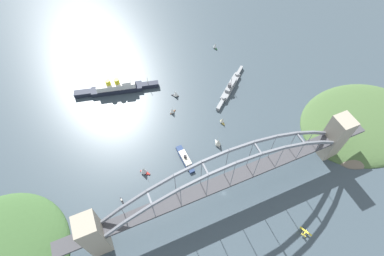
# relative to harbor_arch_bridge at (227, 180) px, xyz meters

# --- Properties ---
(ground_plane) EXTENTS (1400.00, 1400.00, 0.00)m
(ground_plane) POSITION_rel_harbor_arch_bridge_xyz_m (-0.00, 0.00, -30.50)
(ground_plane) COLOR #3D4C56
(harbor_arch_bridge) EXTENTS (305.19, 18.09, 72.92)m
(harbor_arch_bridge) POSITION_rel_harbor_arch_bridge_xyz_m (0.00, 0.00, 0.00)
(harbor_arch_bridge) COLOR #ADA38E
(harbor_arch_bridge) RESTS_ON ground
(headland_east_shore) EXTENTS (151.59, 114.50, 16.31)m
(headland_east_shore) POSITION_rel_harbor_arch_bridge_xyz_m (184.72, 13.40, -30.50)
(headland_east_shore) COLOR #476638
(headland_east_shore) RESTS_ON ground
(ocean_liner) EXTENTS (103.01, 31.18, 19.54)m
(ocean_liner) POSITION_rel_harbor_arch_bridge_xyz_m (-61.60, 174.93, -24.43)
(ocean_liner) COLOR #1E2333
(ocean_liner) RESTS_ON ground
(naval_cruiser) EXTENTS (64.68, 56.43, 17.68)m
(naval_cruiser) POSITION_rel_harbor_arch_bridge_xyz_m (70.82, 122.62, -27.30)
(naval_cruiser) COLOR gray
(naval_cruiser) RESTS_ON ground
(harbor_ferry_steamer) EXTENTS (9.04, 35.14, 7.67)m
(harbor_ferry_steamer) POSITION_rel_harbor_arch_bridge_xyz_m (-20.55, 50.03, -28.18)
(harbor_ferry_steamer) COLOR navy
(harbor_ferry_steamer) RESTS_ON ground
(seaplane_taxiing_near_bridge) EXTENTS (8.45, 11.24, 4.95)m
(seaplane_taxiing_near_bridge) POSITION_rel_harbor_arch_bridge_xyz_m (49.60, -62.68, -28.47)
(seaplane_taxiing_near_bridge) COLOR #B7B7B2
(seaplane_taxiing_near_bridge) RESTS_ON ground
(small_boat_0) EXTENTS (8.49, 7.61, 9.05)m
(small_boat_0) POSITION_rel_harbor_arch_bridge_xyz_m (3.11, 137.88, -26.30)
(small_boat_0) COLOR black
(small_boat_0) RESTS_ON ground
(small_boat_1) EXTENTS (9.46, 9.55, 11.10)m
(small_boat_1) POSITION_rel_harbor_arch_bridge_xyz_m (-65.11, 52.58, -25.35)
(small_boat_1) COLOR #B2231E
(small_boat_1) RESTS_ON ground
(small_boat_2) EXTENTS (6.00, 10.82, 11.54)m
(small_boat_2) POSITION_rel_harbor_arch_bridge_xyz_m (19.42, 53.00, -25.13)
(small_boat_2) COLOR silver
(small_boat_2) RESTS_ON ground
(small_boat_3) EXTENTS (2.14, 7.22, 2.14)m
(small_boat_3) POSITION_rel_harbor_arch_bridge_xyz_m (-94.10, 31.99, -29.71)
(small_boat_3) COLOR black
(small_boat_3) RESTS_ON ground
(small_boat_4) EXTENTS (5.10, 8.30, 8.48)m
(small_boat_4) POSITION_rel_harbor_arch_bridge_xyz_m (37.26, 78.57, -26.50)
(small_boat_4) COLOR gold
(small_boat_4) RESTS_ON ground
(small_boat_5) EXTENTS (8.14, 6.20, 9.13)m
(small_boat_5) POSITION_rel_harbor_arch_bridge_xyz_m (-10.50, 114.80, -26.19)
(small_boat_5) COLOR brown
(small_boat_5) RESTS_ON ground
(small_boat_6) EXTENTS (5.66, 8.79, 8.91)m
(small_boat_6) POSITION_rel_harbor_arch_bridge_xyz_m (87.70, 201.62, -26.36)
(small_boat_6) COLOR #2D6B3D
(small_boat_6) RESTS_ON ground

